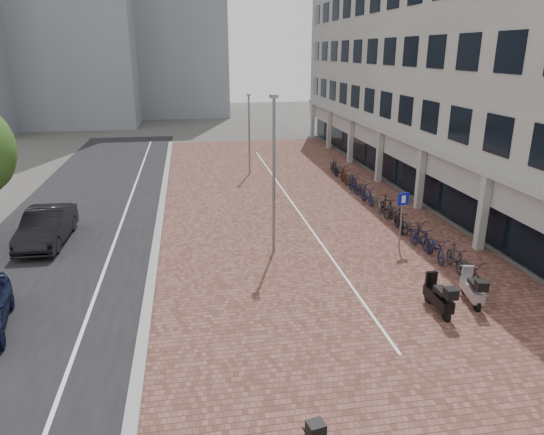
{
  "coord_description": "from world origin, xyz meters",
  "views": [
    {
      "loc": [
        -3.43,
        -14.4,
        8.27
      ],
      "look_at": [
        0.0,
        6.0,
        1.3
      ],
      "focal_mm": 32.85,
      "sensor_mm": 36.0,
      "label": 1
    }
  ],
  "objects_px": {
    "car_dark": "(47,226)",
    "scooter_front": "(472,288)",
    "parking_sign": "(402,211)",
    "scooter_mid": "(439,295)"
  },
  "relations": [
    {
      "from": "scooter_front",
      "to": "parking_sign",
      "type": "relative_size",
      "value": 0.66
    },
    {
      "from": "car_dark",
      "to": "parking_sign",
      "type": "distance_m",
      "value": 15.73
    },
    {
      "from": "car_dark",
      "to": "parking_sign",
      "type": "bearing_deg",
      "value": -10.83
    },
    {
      "from": "scooter_front",
      "to": "scooter_mid",
      "type": "height_order",
      "value": "scooter_mid"
    },
    {
      "from": "car_dark",
      "to": "scooter_front",
      "type": "xyz_separation_m",
      "value": [
        15.78,
        -8.38,
        -0.21
      ]
    },
    {
      "from": "car_dark",
      "to": "scooter_front",
      "type": "relative_size",
      "value": 2.83
    },
    {
      "from": "car_dark",
      "to": "scooter_mid",
      "type": "distance_m",
      "value": 16.82
    },
    {
      "from": "scooter_mid",
      "to": "scooter_front",
      "type": "bearing_deg",
      "value": 16.07
    },
    {
      "from": "scooter_front",
      "to": "parking_sign",
      "type": "xyz_separation_m",
      "value": [
        -0.44,
        5.07,
        1.14
      ]
    },
    {
      "from": "scooter_front",
      "to": "scooter_mid",
      "type": "xyz_separation_m",
      "value": [
        -1.44,
        -0.39,
        0.03
      ]
    }
  ]
}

